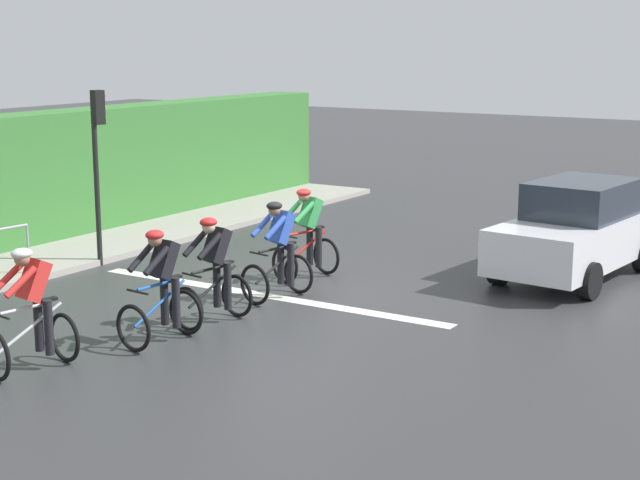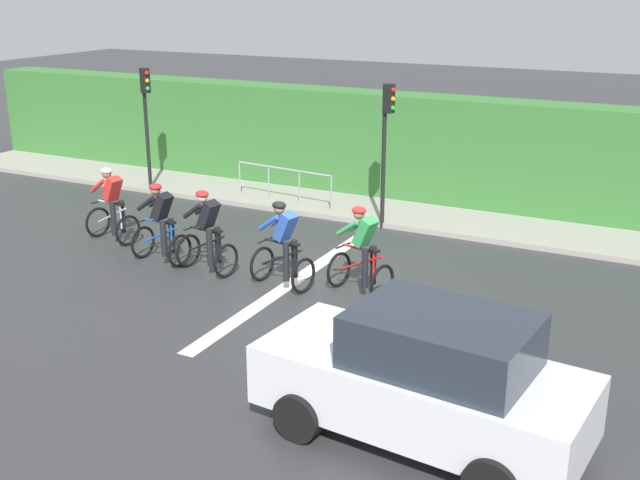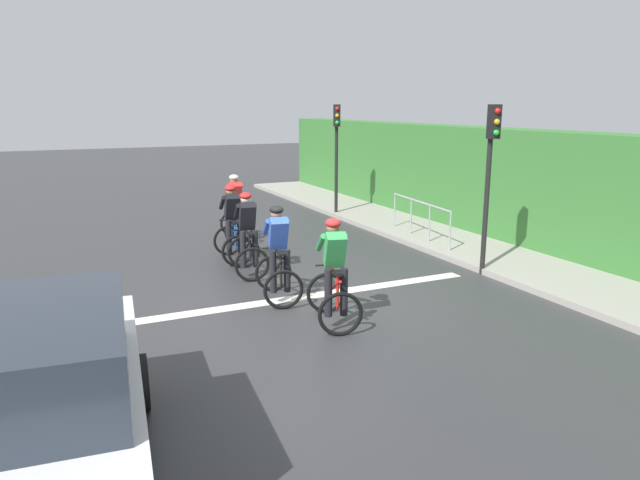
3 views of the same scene
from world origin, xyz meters
name	(u,v)px [view 2 (image 2 of 3)]	position (x,y,z in m)	size (l,w,h in m)	color
ground_plane	(312,285)	(0.00, 0.00, 0.00)	(80.00, 80.00, 0.00)	#333335
sidewalk_kerb	(339,202)	(5.36, 2.00, 0.06)	(2.80, 24.77, 0.12)	#9E998E
stone_wall_low	(353,188)	(6.26, 2.00, 0.22)	(0.44, 24.77, 0.43)	gray
hedge_wall	(358,143)	(6.56, 2.00, 1.38)	(1.10, 24.77, 2.76)	#387533
road_marking_stop_line	(294,281)	(0.00, 0.39, 0.00)	(7.00, 0.30, 0.01)	silver
cyclist_lead	(112,207)	(0.36, 5.12, 0.80)	(0.85, 1.18, 1.66)	black
cyclist_second	(161,225)	(-0.26, 3.30, 0.80)	(0.78, 1.14, 1.66)	black
cyclist_mid	(207,234)	(-0.30, 2.14, 0.80)	(0.84, 1.17, 1.66)	black
cyclist_fourth	(284,247)	(-0.32, 0.42, 0.80)	(0.88, 1.19, 1.66)	black
cyclist_trailing	(362,253)	(0.04, -1.02, 0.80)	(0.93, 1.22, 1.66)	black
car_white	(426,378)	(-4.05, -3.69, 0.87)	(2.19, 4.25, 1.76)	silver
traffic_light_near_crossing	(386,134)	(3.98, 0.16, 2.22)	(0.24, 0.31, 3.34)	black
traffic_light_far_junction	(147,111)	(4.13, 7.08, 2.22)	(0.26, 0.30, 3.34)	black
pedestrian_railing_kerbside	(284,178)	(4.46, 3.12, 0.76)	(0.37, 2.88, 1.03)	#999EA3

